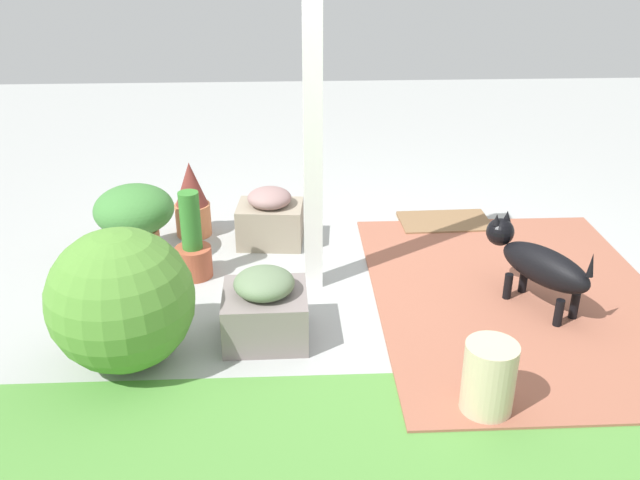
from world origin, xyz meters
name	(u,v)px	position (x,y,z in m)	size (l,w,h in m)	color
ground_plane	(369,282)	(0.00, 0.00, 0.00)	(12.00, 12.00, 0.00)	#A5A8A5
brick_path	(518,298)	(-0.91, 0.27, 0.01)	(1.80, 2.40, 0.02)	#9E5C46
porch_pillar	(313,113)	(0.37, 0.00, 1.14)	(0.11, 0.11, 2.27)	white
stone_planter_nearest	(270,218)	(0.66, -0.62, 0.20)	(0.49, 0.39, 0.43)	gray
stone_planter_mid	(265,308)	(0.66, 0.62, 0.19)	(0.48, 0.45, 0.43)	gray
round_shrub	(121,300)	(1.40, 0.82, 0.38)	(0.77, 0.77, 0.77)	#558D35
terracotta_pot_spiky	(192,201)	(1.24, -0.81, 0.27)	(0.26, 0.26, 0.57)	#CB764C
terracotta_pot_broad	(135,216)	(1.57, -0.40, 0.33)	(0.54, 0.54, 0.54)	#A96845
terracotta_pot_tall	(193,247)	(1.16, -0.14, 0.21)	(0.24, 0.24, 0.60)	#AB4F35
dog	(538,263)	(-0.96, 0.36, 0.30)	(0.53, 0.71, 0.52)	black
ceramic_urn	(489,379)	(-0.42, 1.32, 0.19)	(0.25, 0.25, 0.38)	#C7B694
doormat	(445,222)	(-0.69, -0.90, 0.01)	(0.69, 0.41, 0.03)	olive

